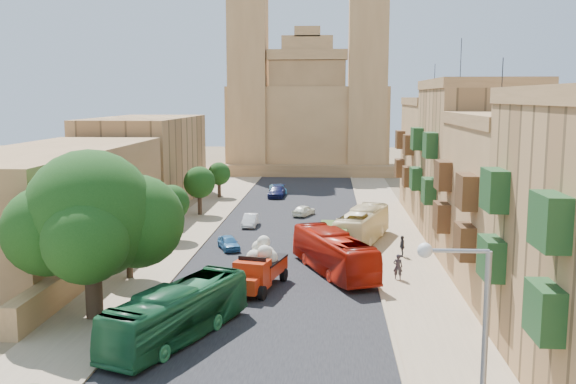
# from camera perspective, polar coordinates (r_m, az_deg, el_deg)

# --- Properties ---
(ground) EXTENTS (260.00, 260.00, 0.00)m
(ground) POSITION_cam_1_polar(r_m,az_deg,el_deg) (32.65, -3.07, -13.75)
(ground) COLOR brown
(road_surface) EXTENTS (14.00, 140.00, 0.01)m
(road_surface) POSITION_cam_1_polar(r_m,az_deg,el_deg) (61.38, 0.24, -3.14)
(road_surface) COLOR black
(road_surface) RESTS_ON ground
(sidewalk_east) EXTENTS (5.00, 140.00, 0.01)m
(sidewalk_east) POSITION_cam_1_polar(r_m,az_deg,el_deg) (61.54, 9.12, -3.22)
(sidewalk_east) COLOR #9A8365
(sidewalk_east) RESTS_ON ground
(sidewalk_west) EXTENTS (5.00, 140.00, 0.01)m
(sidewalk_west) POSITION_cam_1_polar(r_m,az_deg,el_deg) (62.67, -8.47, -3.00)
(sidewalk_west) COLOR #9A8365
(sidewalk_west) RESTS_ON ground
(kerb_east) EXTENTS (0.25, 140.00, 0.12)m
(kerb_east) POSITION_cam_1_polar(r_m,az_deg,el_deg) (61.34, 6.79, -3.16)
(kerb_east) COLOR #9A8365
(kerb_east) RESTS_ON ground
(kerb_west) EXTENTS (0.25, 140.00, 0.12)m
(kerb_west) POSITION_cam_1_polar(r_m,az_deg,el_deg) (62.18, -6.22, -2.99)
(kerb_west) COLOR #9A8365
(kerb_west) RESTS_ON ground
(townhouse_b) EXTENTS (9.00, 14.00, 14.90)m
(townhouse_b) POSITION_cam_1_polar(r_m,az_deg,el_deg) (43.33, 20.16, -0.94)
(townhouse_b) COLOR #A5794A
(townhouse_b) RESTS_ON ground
(townhouse_c) EXTENTS (9.00, 14.00, 17.40)m
(townhouse_c) POSITION_cam_1_polar(r_m,az_deg,el_deg) (56.63, 16.28, 2.61)
(townhouse_c) COLOR #AF814F
(townhouse_c) RESTS_ON ground
(townhouse_d) EXTENTS (9.00, 14.00, 15.90)m
(townhouse_d) POSITION_cam_1_polar(r_m,az_deg,el_deg) (70.37, 13.80, 3.16)
(townhouse_d) COLOR #A5794A
(townhouse_d) RESTS_ON ground
(west_wall) EXTENTS (1.00, 40.00, 1.80)m
(west_wall) POSITION_cam_1_polar(r_m,az_deg,el_deg) (53.79, -13.87, -4.08)
(west_wall) COLOR #A5794A
(west_wall) RESTS_ON ground
(west_building_low) EXTENTS (10.00, 28.00, 8.40)m
(west_building_low) POSITION_cam_1_polar(r_m,az_deg,el_deg) (53.30, -20.29, -0.86)
(west_building_low) COLOR olive
(west_building_low) RESTS_ON ground
(west_building_mid) EXTENTS (10.00, 22.00, 10.00)m
(west_building_mid) POSITION_cam_1_polar(r_m,az_deg,el_deg) (77.47, -12.53, 2.81)
(west_building_mid) COLOR #AF814F
(west_building_mid) RESTS_ON ground
(church) EXTENTS (28.00, 22.50, 36.30)m
(church) POSITION_cam_1_polar(r_m,az_deg,el_deg) (108.73, 1.83, 6.95)
(church) COLOR #A5794A
(church) RESTS_ON ground
(ficus_tree) EXTENTS (9.52, 8.76, 9.52)m
(ficus_tree) POSITION_cam_1_polar(r_m,az_deg,el_deg) (37.06, -17.01, -2.34)
(ficus_tree) COLOR #36261B
(ficus_tree) RESTS_ON ground
(street_tree_a) EXTENTS (3.55, 3.55, 5.46)m
(street_tree_a) POSITION_cam_1_polar(r_m,az_deg,el_deg) (45.02, -14.02, -2.92)
(street_tree_a) COLOR #36261B
(street_tree_a) RESTS_ON ground
(street_tree_b) EXTENTS (3.14, 3.14, 4.82)m
(street_tree_b) POSITION_cam_1_polar(r_m,az_deg,el_deg) (56.46, -10.32, -0.98)
(street_tree_b) COLOR #36261B
(street_tree_b) RESTS_ON ground
(street_tree_c) EXTENTS (3.34, 3.34, 5.13)m
(street_tree_c) POSITION_cam_1_polar(r_m,az_deg,el_deg) (68.00, -7.88, 0.84)
(street_tree_c) COLOR #36261B
(street_tree_c) RESTS_ON ground
(street_tree_d) EXTENTS (2.84, 2.84, 4.37)m
(street_tree_d) POSITION_cam_1_polar(r_m,az_deg,el_deg) (79.76, -6.15, 1.61)
(street_tree_d) COLOR #36261B
(street_tree_d) RESTS_ON ground
(streetlamp) EXTENTS (2.11, 0.44, 8.22)m
(streetlamp) POSITION_cam_1_polar(r_m,az_deg,el_deg) (19.79, 15.71, -12.98)
(streetlamp) COLOR gray
(streetlamp) RESTS_ON ground
(red_truck) EXTENTS (3.45, 6.04, 3.35)m
(red_truck) POSITION_cam_1_polar(r_m,az_deg,el_deg) (41.72, -2.58, -6.65)
(red_truck) COLOR #B6290E
(red_truck) RESTS_ON ground
(olive_pickup) EXTENTS (2.70, 5.40, 2.17)m
(olive_pickup) POSITION_cam_1_polar(r_m,az_deg,el_deg) (51.27, 4.04, -4.28)
(olive_pickup) COLOR #415A22
(olive_pickup) RESTS_ON ground
(bus_green_north) EXTENTS (6.04, 10.37, 2.85)m
(bus_green_north) POSITION_cam_1_polar(r_m,az_deg,el_deg) (33.76, -9.76, -10.53)
(bus_green_north) COLOR #1E6136
(bus_green_north) RESTS_ON ground
(bus_red_east) EXTENTS (6.26, 10.66, 2.93)m
(bus_red_east) POSITION_cam_1_polar(r_m,az_deg,el_deg) (45.36, 4.07, -5.44)
(bus_red_east) COLOR #B0190A
(bus_red_east) RESTS_ON ground
(bus_cream_east) EXTENTS (5.33, 10.66, 2.90)m
(bus_cream_east) POSITION_cam_1_polar(r_m,az_deg,el_deg) (55.14, 6.63, -3.00)
(bus_cream_east) COLOR #FFE7AF
(bus_cream_east) RESTS_ON ground
(car_blue_a) EXTENTS (2.53, 3.62, 1.15)m
(car_blue_a) POSITION_cam_1_polar(r_m,az_deg,el_deg) (52.59, -5.30, -4.51)
(car_blue_a) COLOR teal
(car_blue_a) RESTS_ON ground
(car_white_a) EXTENTS (1.30, 3.61, 1.18)m
(car_white_a) POSITION_cam_1_polar(r_m,az_deg,el_deg) (61.79, -3.37, -2.53)
(car_white_a) COLOR white
(car_white_a) RESTS_ON ground
(car_cream) EXTENTS (2.60, 4.34, 1.13)m
(car_cream) POSITION_cam_1_polar(r_m,az_deg,el_deg) (60.04, 4.95, -2.89)
(car_cream) COLOR beige
(car_cream) RESTS_ON ground
(car_dkblue) EXTENTS (2.07, 4.83, 1.39)m
(car_dkblue) POSITION_cam_1_polar(r_m,az_deg,el_deg) (79.54, -0.99, 0.02)
(car_dkblue) COLOR #0E1340
(car_dkblue) RESTS_ON ground
(car_white_b) EXTENTS (2.60, 3.65, 1.16)m
(car_white_b) POSITION_cam_1_polar(r_m,az_deg,el_deg) (67.11, 1.40, -1.65)
(car_white_b) COLOR white
(car_white_b) RESTS_ON ground
(car_blue_b) EXTENTS (2.53, 3.80, 1.18)m
(car_blue_b) POSITION_cam_1_polar(r_m,az_deg,el_deg) (82.51, -0.89, 0.26)
(car_blue_b) COLOR #3E9BCB
(car_blue_b) RESTS_ON ground
(pedestrian_a) EXTENTS (0.69, 0.50, 1.77)m
(pedestrian_a) POSITION_cam_1_polar(r_m,az_deg,el_deg) (44.55, 9.74, -6.57)
(pedestrian_a) COLOR #29252C
(pedestrian_a) RESTS_ON ground
(pedestrian_c) EXTENTS (0.52, 1.03, 1.69)m
(pedestrian_c) POSITION_cam_1_polar(r_m,az_deg,el_deg) (50.77, 10.11, -4.77)
(pedestrian_c) COLOR #34333A
(pedestrian_c) RESTS_ON ground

